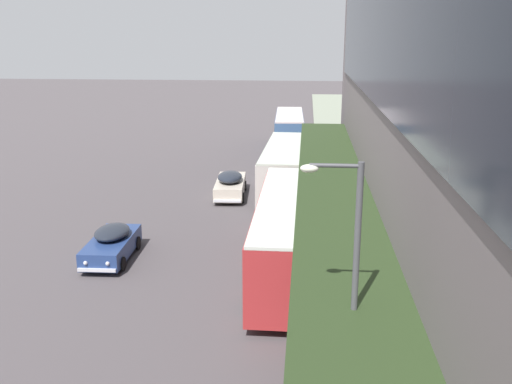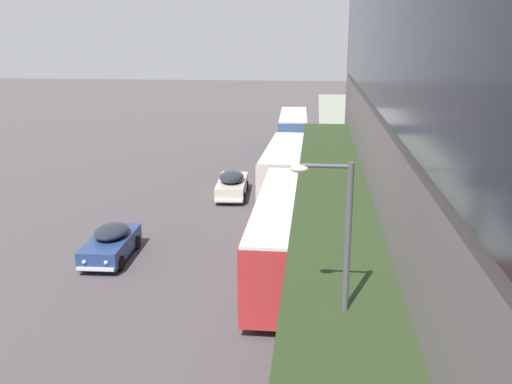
{
  "view_description": "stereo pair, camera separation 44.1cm",
  "coord_description": "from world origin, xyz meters",
  "px_view_note": "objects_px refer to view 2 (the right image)",
  "views": [
    {
      "loc": [
        5.13,
        -7.59,
        10.08
      ],
      "look_at": [
        2.63,
        20.57,
        2.19
      ],
      "focal_mm": 40.0,
      "sensor_mm": 36.0,
      "label": 1
    },
    {
      "loc": [
        5.57,
        -7.55,
        10.08
      ],
      "look_at": [
        2.63,
        20.57,
        2.19
      ],
      "focal_mm": 40.0,
      "sensor_mm": 36.0,
      "label": 2
    }
  ],
  "objects_px": {
    "sedan_trailing_mid": "(232,184)",
    "transit_bus_kerbside_far": "(287,168)",
    "transit_bus_kerbside_front": "(293,129)",
    "sedan_oncoming_front": "(111,243)",
    "transit_bus_kerbside_rear": "(285,231)",
    "street_lamp": "(339,279)"
  },
  "relations": [
    {
      "from": "transit_bus_kerbside_front",
      "to": "sedan_trailing_mid",
      "type": "xyz_separation_m",
      "value": [
        -3.24,
        -15.86,
        -1.03
      ]
    },
    {
      "from": "transit_bus_kerbside_front",
      "to": "sedan_trailing_mid",
      "type": "relative_size",
      "value": 2.03
    },
    {
      "from": "sedan_oncoming_front",
      "to": "street_lamp",
      "type": "relative_size",
      "value": 0.63
    },
    {
      "from": "transit_bus_kerbside_rear",
      "to": "sedan_oncoming_front",
      "type": "distance_m",
      "value": 8.2
    },
    {
      "from": "sedan_oncoming_front",
      "to": "street_lamp",
      "type": "height_order",
      "value": "street_lamp"
    },
    {
      "from": "sedan_oncoming_front",
      "to": "street_lamp",
      "type": "distance_m",
      "value": 15.08
    },
    {
      "from": "transit_bus_kerbside_rear",
      "to": "transit_bus_kerbside_far",
      "type": "height_order",
      "value": "transit_bus_kerbside_rear"
    },
    {
      "from": "transit_bus_kerbside_rear",
      "to": "street_lamp",
      "type": "xyz_separation_m",
      "value": [
        1.86,
        -9.92,
        2.32
      ]
    },
    {
      "from": "transit_bus_kerbside_rear",
      "to": "sedan_trailing_mid",
      "type": "bearing_deg",
      "value": 108.8
    },
    {
      "from": "transit_bus_kerbside_front",
      "to": "transit_bus_kerbside_rear",
      "type": "distance_m",
      "value": 27.64
    },
    {
      "from": "transit_bus_kerbside_front",
      "to": "transit_bus_kerbside_rear",
      "type": "relative_size",
      "value": 0.87
    },
    {
      "from": "transit_bus_kerbside_rear",
      "to": "sedan_trailing_mid",
      "type": "distance_m",
      "value": 12.49
    },
    {
      "from": "street_lamp",
      "to": "sedan_oncoming_front",
      "type": "bearing_deg",
      "value": 132.54
    },
    {
      "from": "sedan_oncoming_front",
      "to": "transit_bus_kerbside_rear",
      "type": "bearing_deg",
      "value": -6.33
    },
    {
      "from": "street_lamp",
      "to": "transit_bus_kerbside_front",
      "type": "bearing_deg",
      "value": 94.0
    },
    {
      "from": "sedan_trailing_mid",
      "to": "street_lamp",
      "type": "xyz_separation_m",
      "value": [
        5.87,
        -21.69,
        3.44
      ]
    },
    {
      "from": "transit_bus_kerbside_rear",
      "to": "sedan_oncoming_front",
      "type": "xyz_separation_m",
      "value": [
        -8.06,
        0.89,
        -1.17
      ]
    },
    {
      "from": "sedan_trailing_mid",
      "to": "transit_bus_kerbside_front",
      "type": "bearing_deg",
      "value": 78.46
    },
    {
      "from": "sedan_trailing_mid",
      "to": "transit_bus_kerbside_far",
      "type": "bearing_deg",
      "value": 3.81
    },
    {
      "from": "transit_bus_kerbside_far",
      "to": "sedan_oncoming_front",
      "type": "height_order",
      "value": "transit_bus_kerbside_far"
    },
    {
      "from": "transit_bus_kerbside_front",
      "to": "sedan_oncoming_front",
      "type": "xyz_separation_m",
      "value": [
        -7.29,
        -26.73,
        -1.07
      ]
    },
    {
      "from": "transit_bus_kerbside_rear",
      "to": "transit_bus_kerbside_front",
      "type": "bearing_deg",
      "value": 91.6
    }
  ]
}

